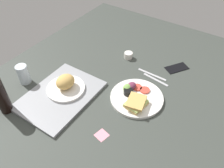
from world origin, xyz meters
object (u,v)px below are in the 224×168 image
serving_tray (60,95)px  soda_bottle (1,96)px  bread_plate_near (66,85)px  cell_phone (177,68)px  espresso_cup (128,55)px  plate_with_salad (136,97)px  sticky_note (102,135)px  knife (152,74)px  drinking_glass (23,74)px  fork (156,79)px

serving_tray → soda_bottle: soda_bottle is taller
bread_plate_near → cell_phone: (54.47, -45.00, -4.34)cm
espresso_cup → cell_phone: bearing=-76.6°
espresso_cup → bread_plate_near: bearing=164.2°
bread_plate_near → plate_with_salad: bearing=-65.7°
plate_with_salad → sticky_note: (-29.56, 1.84, -1.61)cm
knife → soda_bottle: bearing=54.6°
knife → sticky_note: bearing=91.1°
plate_with_salad → espresso_cup: size_ratio=5.24×
cell_phone → bread_plate_near: bearing=174.6°
serving_tray → bread_plate_near: bearing=1.6°
bread_plate_near → drinking_glass: 26.71cm
bread_plate_near → fork: bread_plate_near is taller
espresso_cup → knife: bearing=-108.1°
drinking_glass → cell_phone: size_ratio=0.83×
fork → sticky_note: size_ratio=3.04×
plate_with_salad → drinking_glass: (-24.21, 61.63, 4.28)cm
serving_tray → knife: size_ratio=2.37×
drinking_glass → cell_phone: bearing=-48.5°
drinking_glass → espresso_cup: (54.82, -38.80, -3.95)cm
bread_plate_near → espresso_cup: 48.85cm
knife → espresso_cup: bearing=-16.7°
plate_with_salad → fork: bearing=-6.7°
serving_tray → drinking_glass: drinking_glass is taller
fork → knife: bearing=-29.9°
espresso_cup → fork: (-9.96, -25.24, -1.75)cm
fork → cell_phone: cell_phone is taller
espresso_cup → serving_tray: bearing=165.9°
drinking_glass → cell_phone: drinking_glass is taller
serving_tray → soda_bottle: size_ratio=2.14×
bread_plate_near → soda_bottle: 33.12cm
sticky_note → drinking_glass: bearing=84.9°
soda_bottle → espresso_cup: 81.21cm
sticky_note → bread_plate_near: bearing=68.9°
drinking_glass → serving_tray: bearing=-84.2°
cell_phone → sticky_note: size_ratio=2.57×
serving_tray → knife: bearing=-37.2°
drinking_glass → knife: size_ratio=0.63×
soda_bottle → knife: bearing=-36.8°
knife → plate_with_salad: bearing=95.3°
drinking_glass → soda_bottle: size_ratio=0.56×
knife → sticky_note: 53.22cm
soda_bottle → sticky_note: soda_bottle is taller
espresso_cup → sticky_note: bearing=-160.8°
cell_phone → espresso_cup: bearing=137.6°
plate_with_salad → cell_phone: (38.16, -8.86, -1.27)cm
soda_bottle → espresso_cup: soda_bottle is taller
serving_tray → drinking_glass: 26.29cm
drinking_glass → soda_bottle: (-20.25, -9.02, 4.59)cm
soda_bottle → knife: soda_bottle is taller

